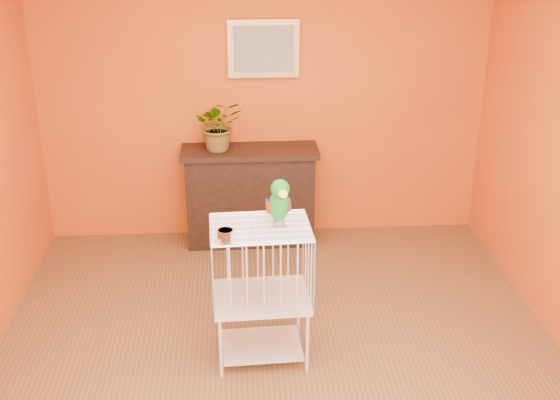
{
  "coord_description": "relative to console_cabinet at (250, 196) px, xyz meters",
  "views": [
    {
      "loc": [
        -0.26,
        -3.86,
        2.91
      ],
      "look_at": [
        0.01,
        0.22,
        1.18
      ],
      "focal_mm": 45.0,
      "sensor_mm": 36.0,
      "label": 1
    }
  ],
  "objects": [
    {
      "name": "framed_picture",
      "position": [
        0.14,
        0.18,
        1.3
      ],
      "size": [
        0.62,
        0.04,
        0.5
      ],
      "color": "#BE8B44",
      "rests_on": "room_shell"
    },
    {
      "name": "console_cabinet",
      "position": [
        0.0,
        0.0,
        0.0
      ],
      "size": [
        1.22,
        0.44,
        0.9
      ],
      "color": "black",
      "rests_on": "ground"
    },
    {
      "name": "ground",
      "position": [
        0.14,
        -2.04,
        -0.45
      ],
      "size": [
        4.5,
        4.5,
        0.0
      ],
      "primitive_type": "plane",
      "color": "brown",
      "rests_on": "ground"
    },
    {
      "name": "room_shell",
      "position": [
        0.14,
        -2.04,
        1.13
      ],
      "size": [
        4.5,
        4.5,
        4.5
      ],
      "color": "#C85312",
      "rests_on": "ground"
    },
    {
      "name": "birdcage",
      "position": [
        0.02,
        -1.8,
        0.06
      ],
      "size": [
        0.66,
        0.52,
        0.99
      ],
      "rotation": [
        0.0,
        0.0,
        0.04
      ],
      "color": "silver",
      "rests_on": "ground"
    },
    {
      "name": "potted_plant",
      "position": [
        -0.26,
        0.03,
        0.63
      ],
      "size": [
        0.46,
        0.5,
        0.35
      ],
      "primitive_type": "imported",
      "rotation": [
        0.0,
        0.0,
        0.13
      ],
      "color": "#26722D",
      "rests_on": "console_cabinet"
    },
    {
      "name": "feed_cup",
      "position": [
        -0.2,
        -2.0,
        0.58
      ],
      "size": [
        0.1,
        0.1,
        0.07
      ],
      "primitive_type": "cylinder",
      "color": "silver",
      "rests_on": "birdcage"
    },
    {
      "name": "parrot",
      "position": [
        0.14,
        -1.81,
        0.71
      ],
      "size": [
        0.17,
        0.31,
        0.34
      ],
      "rotation": [
        0.0,
        0.0,
        0.15
      ],
      "color": "#59544C",
      "rests_on": "birdcage"
    }
  ]
}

